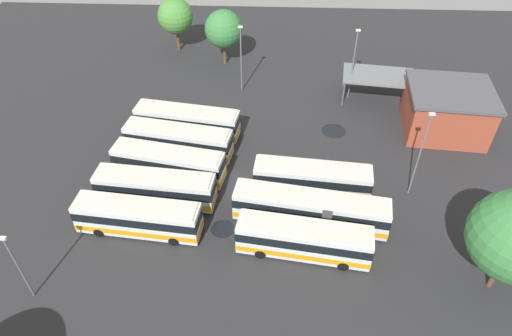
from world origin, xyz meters
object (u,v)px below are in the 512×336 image
at_px(bus_row0_slot4, 304,239).
at_px(maintenance_shelter, 378,76).
at_px(bus_row1_slot3, 155,188).
at_px(lamp_post_by_building, 420,152).
at_px(depot_building, 447,110).
at_px(bus_row1_slot4, 138,217).
at_px(bus_row0_slot3, 311,209).
at_px(bus_row1_slot0, 187,121).
at_px(bus_row1_slot1, 178,140).
at_px(lamp_post_far_corner, 353,62).
at_px(bus_row0_slot2, 312,179).
at_px(lamp_post_near_entrance, 17,265).
at_px(lamp_post_mid_lot, 241,57).
at_px(tree_northwest, 224,29).
at_px(tree_west_edge, 175,16).
at_px(bus_row1_slot2, 169,163).

distance_m(bus_row0_slot4, maintenance_shelter, 27.94).
height_order(bus_row1_slot3, lamp_post_by_building, lamp_post_by_building).
bearing_deg(depot_building, bus_row1_slot4, 28.48).
distance_m(bus_row0_slot3, bus_row1_slot0, 19.25).
bearing_deg(bus_row1_slot1, lamp_post_far_corner, -148.09).
xyz_separation_m(bus_row0_slot2, lamp_post_near_entrance, (23.31, 13.23, 2.22)).
xyz_separation_m(bus_row1_slot4, depot_building, (-32.21, -17.47, 0.94)).
distance_m(bus_row1_slot1, lamp_post_mid_lot, 15.25).
bearing_deg(lamp_post_far_corner, bus_row0_slot3, 74.92).
xyz_separation_m(lamp_post_far_corner, tree_northwest, (17.09, -8.63, 0.12)).
bearing_deg(tree_west_edge, bus_row1_slot3, 96.09).
relative_size(lamp_post_far_corner, lamp_post_mid_lot, 1.04).
distance_m(depot_building, maintenance_shelter, 9.57).
bearing_deg(bus_row0_slot3, lamp_post_mid_lot, -70.95).
bearing_deg(depot_building, lamp_post_mid_lot, -17.58).
relative_size(bus_row0_slot3, maintenance_shelter, 1.56).
xyz_separation_m(bus_row1_slot2, bus_row1_slot3, (0.58, 3.77, 0.00)).
bearing_deg(bus_row1_slot2, bus_row1_slot0, -95.71).
relative_size(bus_row0_slot4, lamp_post_far_corner, 1.27).
distance_m(bus_row1_slot3, lamp_post_far_corner, 29.39).
height_order(bus_row1_slot2, tree_west_edge, tree_west_edge).
bearing_deg(tree_west_edge, bus_row1_slot1, 99.99).
height_order(lamp_post_far_corner, tree_west_edge, lamp_post_far_corner).
bearing_deg(bus_row0_slot4, tree_west_edge, -65.29).
bearing_deg(bus_row1_slot4, maintenance_shelter, -136.44).
relative_size(lamp_post_near_entrance, tree_northwest, 0.92).
bearing_deg(bus_row1_slot0, depot_building, -175.81).
distance_m(lamp_post_near_entrance, lamp_post_mid_lot, 35.82).
xyz_separation_m(bus_row1_slot1, bus_row1_slot2, (0.35, 3.87, -0.00)).
bearing_deg(bus_row1_slot4, bus_row1_slot1, -98.30).
height_order(maintenance_shelter, lamp_post_mid_lot, lamp_post_mid_lot).
distance_m(bus_row0_slot4, bus_row1_slot2, 16.74).
relative_size(bus_row0_slot4, bus_row1_slot1, 0.98).
xyz_separation_m(bus_row1_slot0, bus_row1_slot4, (2.10, 15.27, -0.00)).
xyz_separation_m(lamp_post_mid_lot, lamp_post_by_building, (-18.36, 18.94, 0.35)).
relative_size(depot_building, lamp_post_mid_lot, 1.12).
bearing_deg(maintenance_shelter, bus_row0_slot3, 67.03).
bearing_deg(tree_northwest, tree_west_edge, -27.36).
xyz_separation_m(bus_row0_slot3, lamp_post_by_building, (-10.26, -4.51, 3.48)).
xyz_separation_m(bus_row1_slot1, maintenance_shelter, (-23.57, -12.44, 1.46)).
distance_m(bus_row1_slot3, lamp_post_mid_lot, 22.62).
distance_m(bus_row0_slot2, bus_row1_slot2, 14.89).
xyz_separation_m(bus_row0_slot2, lamp_post_by_building, (-9.97, -0.37, 3.48)).
relative_size(depot_building, tree_northwest, 1.29).
bearing_deg(bus_row1_slot3, bus_row1_slot4, 79.03).
height_order(bus_row0_slot2, tree_northwest, tree_northwest).
height_order(bus_row1_slot0, lamp_post_far_corner, lamp_post_far_corner).
bearing_deg(bus_row1_slot4, bus_row1_slot2, -99.88).
relative_size(bus_row1_slot2, tree_west_edge, 1.51).
xyz_separation_m(bus_row1_slot1, lamp_post_far_corner, (-20.17, -12.56, 3.30)).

